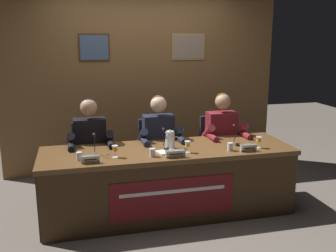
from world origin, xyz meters
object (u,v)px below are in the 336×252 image
object	(u,v)px
chair_left	(91,162)
chair_center	(156,157)
microphone_center	(165,142)
water_pitcher_central	(170,140)
juice_glass_left	(115,149)
microphone_right	(237,138)
water_cup_right	(230,147)
nameplate_center	(175,154)
juice_glass_right	(259,140)
water_cup_left	(79,157)
conference_table	(170,172)
panelist_center	(160,140)
document_stack_center	(168,152)
nameplate_left	(90,159)
microphone_left	(95,149)
chair_right	(217,153)
nameplate_right	(249,148)
juice_glass_center	(187,145)
water_cup_center	(152,153)
panelist_left	(91,144)
panelist_right	(224,136)

from	to	relation	value
chair_left	chair_center	size ratio (longest dim) A/B	1.00
microphone_center	water_pitcher_central	size ratio (longest dim) A/B	1.03
juice_glass_left	microphone_right	size ratio (longest dim) A/B	0.57
chair_center	water_cup_right	size ratio (longest dim) A/B	10.71
nameplate_center	juice_glass_right	size ratio (longest dim) A/B	1.60
juice_glass_left	water_pitcher_central	distance (m)	0.63
water_cup_left	nameplate_center	bearing A→B (deg)	-7.70
conference_table	water_cup_left	xyz separation A→B (m)	(-0.93, -0.09, 0.27)
panelist_center	document_stack_center	xyz separation A→B (m)	(-0.04, -0.52, 0.01)
water_cup_right	water_pitcher_central	distance (m)	0.64
microphone_right	conference_table	bearing A→B (deg)	-174.83
nameplate_left	microphone_left	size ratio (longest dim) A/B	0.81
microphone_left	water_cup_right	world-z (taller)	microphone_left
nameplate_center	chair_right	world-z (taller)	chair_right
microphone_center	nameplate_right	world-z (taller)	microphone_center
juice_glass_center	juice_glass_right	world-z (taller)	same
nameplate_left	juice_glass_left	world-z (taller)	juice_glass_left
nameplate_center	water_cup_center	distance (m)	0.23
chair_left	juice_glass_center	distance (m)	1.30
nameplate_left	chair_right	xyz separation A→B (m)	(1.63, 0.89, -0.32)
water_cup_center	nameplate_right	size ratio (longest dim) A/B	0.49
chair_left	document_stack_center	world-z (taller)	chair_left
juice_glass_left	juice_glass_center	xyz separation A→B (m)	(0.75, -0.02, 0.00)
chair_left	microphone_left	size ratio (longest dim) A/B	4.21
conference_table	nameplate_right	bearing A→B (deg)	-13.64
conference_table	water_cup_center	bearing A→B (deg)	-148.65
microphone_center	juice_glass_right	xyz separation A→B (m)	(0.99, -0.20, 0.01)
water_cup_left	juice_glass_right	xyz separation A→B (m)	(1.89, -0.02, 0.05)
nameplate_center	panelist_left	bearing A→B (deg)	138.12
water_pitcher_central	document_stack_center	world-z (taller)	water_pitcher_central
juice_glass_right	microphone_center	bearing A→B (deg)	168.79
juice_glass_left	chair_right	world-z (taller)	chair_right
conference_table	microphone_left	bearing A→B (deg)	177.47
water_pitcher_central	nameplate_center	bearing A→B (deg)	-94.50
panelist_left	document_stack_center	xyz separation A→B (m)	(0.76, -0.52, 0.01)
chair_center	nameplate_right	xyz separation A→B (m)	(0.80, -0.90, 0.32)
microphone_left	chair_center	world-z (taller)	microphone_left
juice_glass_left	nameplate_right	distance (m)	1.39
panelist_center	microphone_right	world-z (taller)	panelist_center
chair_center	chair_right	distance (m)	0.80
microphone_left	chair_left	bearing A→B (deg)	92.16
panelist_right	juice_glass_right	bearing A→B (deg)	-75.59
microphone_left	microphone_right	xyz separation A→B (m)	(1.56, 0.04, 0.00)
nameplate_left	microphone_center	distance (m)	0.85
water_cup_center	microphone_right	size ratio (longest dim) A/B	0.39
juice_glass_center	water_cup_center	size ratio (longest dim) A/B	1.46
microphone_left	microphone_center	distance (m)	0.74
chair_right	panelist_right	distance (m)	0.34
microphone_center	microphone_right	size ratio (longest dim) A/B	1.00
chair_center	panelist_right	bearing A→B (deg)	-14.02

